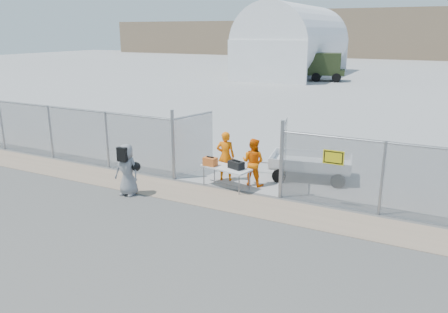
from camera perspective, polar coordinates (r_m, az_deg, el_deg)
The scene contains 14 objects.
ground at distance 13.17m, azimuth -3.97°, elevation -6.77°, with size 160.00×160.00×0.00m, color #484848.
tarmac_inside at distance 53.00m, azimuth 20.26°, elevation 9.66°, with size 160.00×80.00×0.01m, color #999A98.
dirt_strip at distance 13.97m, azimuth -1.86°, elevation -5.33°, with size 44.00×1.60×0.01m, color gray.
distant_hills at distance 88.39m, azimuth 26.93°, elevation 14.10°, with size 140.00×6.00×9.00m, color #7F684F, non-canonical shape.
chain_link_fence at distance 14.45m, azimuth -0.00°, elevation -0.00°, with size 40.00×0.20×2.20m, color gray, non-canonical shape.
quonset_hangar at distance 52.96m, azimuth 9.29°, elevation 14.76°, with size 9.00×18.00×8.00m, color white, non-canonical shape.
folding_table at distance 14.71m, azimuth 0.29°, elevation -2.73°, with size 1.70×0.71×0.72m, color silver, non-canonical shape.
orange_bag at distance 14.74m, azimuth -1.81°, elevation -0.66°, with size 0.44×0.29×0.28m, color orange.
black_duffel at distance 14.41m, azimuth 1.59°, elevation -1.11°, with size 0.51×0.30×0.25m, color black.
security_worker_left at distance 15.27m, azimuth 0.20°, elevation 0.05°, with size 0.65×0.42×1.77m, color #FF6E05.
security_worker_right at distance 14.83m, azimuth 3.82°, elevation -0.72°, with size 0.80×0.62×1.65m, color #FF6E05.
visitor at distance 14.27m, azimuth -12.55°, elevation -1.70°, with size 0.82×0.54×1.68m, color gray.
utility_trailer at distance 15.92m, azimuth 11.24°, elevation -1.26°, with size 3.65×1.88×0.89m, color silver, non-canonical shape.
military_truck at distance 47.47m, azimuth 11.86°, elevation 11.38°, with size 6.00×2.22×2.86m, color #263117, non-canonical shape.
Camera 1 is at (6.28, -10.38, 5.13)m, focal length 35.00 mm.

